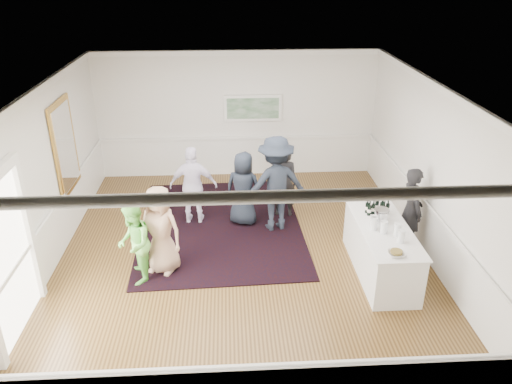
{
  "coord_description": "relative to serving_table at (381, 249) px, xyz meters",
  "views": [
    {
      "loc": [
        -0.22,
        -8.19,
        5.18
      ],
      "look_at": [
        0.26,
        0.2,
        1.23
      ],
      "focal_mm": 35.0,
      "sensor_mm": 36.0,
      "label": 1
    }
  ],
  "objects": [
    {
      "name": "doorway",
      "position": [
        -5.89,
        -1.18,
        0.95
      ],
      "size": [
        0.1,
        1.78,
        2.56
      ],
      "color": "white",
      "rests_on": "wall_left"
    },
    {
      "name": "guest_tan",
      "position": [
        -3.91,
        0.29,
        0.36
      ],
      "size": [
        0.95,
        0.79,
        1.66
      ],
      "primitive_type": "imported",
      "rotation": [
        0.0,
        0.0,
        -0.39
      ],
      "color": "tan",
      "rests_on": "floor"
    },
    {
      "name": "guest_green",
      "position": [
        -4.33,
        -0.01,
        0.27
      ],
      "size": [
        0.66,
        0.79,
        1.49
      ],
      "primitive_type": "imported",
      "rotation": [
        0.0,
        0.0,
        -1.43
      ],
      "color": "#76D756",
      "rests_on": "floor"
    },
    {
      "name": "guest_dark_b",
      "position": [
        -1.5,
        2.31,
        0.33
      ],
      "size": [
        0.63,
        0.47,
        1.59
      ],
      "primitive_type": "imported",
      "rotation": [
        0.0,
        0.0,
        2.98
      ],
      "color": "black",
      "rests_on": "floor"
    },
    {
      "name": "ice_bucket",
      "position": [
        -0.0,
        0.18,
        0.58
      ],
      "size": [
        0.26,
        0.26,
        0.25
      ],
      "primitive_type": "cylinder",
      "color": "silver",
      "rests_on": "serving_table"
    },
    {
      "name": "wall_back",
      "position": [
        -2.44,
        4.72,
        1.13
      ],
      "size": [
        7.0,
        0.02,
        3.2
      ],
      "primitive_type": "cube",
      "color": "white",
      "rests_on": "floor"
    },
    {
      "name": "guest_lilac",
      "position": [
        -3.43,
        2.11,
        0.38
      ],
      "size": [
        1.02,
        0.48,
        1.7
      ],
      "primitive_type": "imported",
      "rotation": [
        0.0,
        0.0,
        3.08
      ],
      "color": "white",
      "rests_on": "floor"
    },
    {
      "name": "mirror",
      "position": [
        -5.89,
        2.02,
        1.33
      ],
      "size": [
        0.05,
        1.25,
        1.85
      ],
      "color": "#BB8A37",
      "rests_on": "wall_left"
    },
    {
      "name": "bartender",
      "position": [
        0.76,
        0.74,
        0.38
      ],
      "size": [
        0.46,
        0.65,
        1.7
      ],
      "primitive_type": "imported",
      "rotation": [
        0.0,
        0.0,
        1.66
      ],
      "color": "black",
      "rests_on": "floor"
    },
    {
      "name": "nut_bowl",
      "position": [
        -0.07,
        -0.92,
        0.5
      ],
      "size": [
        0.27,
        0.27,
        0.07
      ],
      "color": "white",
      "rests_on": "serving_table"
    },
    {
      "name": "floor",
      "position": [
        -2.44,
        0.72,
        -0.47
      ],
      "size": [
        8.0,
        8.0,
        0.0
      ],
      "primitive_type": "plane",
      "color": "brown",
      "rests_on": "ground"
    },
    {
      "name": "serving_table",
      "position": [
        0.0,
        0.0,
        0.0
      ],
      "size": [
        0.88,
        2.3,
        0.93
      ],
      "color": "white",
      "rests_on": "floor"
    },
    {
      "name": "wall_left",
      "position": [
        -5.94,
        0.72,
        1.13
      ],
      "size": [
        0.02,
        8.0,
        3.2
      ],
      "primitive_type": "cube",
      "color": "white",
      "rests_on": "floor"
    },
    {
      "name": "guest_navy",
      "position": [
        -2.38,
        2.01,
        0.33
      ],
      "size": [
        0.91,
        0.74,
        1.6
      ],
      "primitive_type": "imported",
      "rotation": [
        0.0,
        0.0,
        2.8
      ],
      "color": "#1C232F",
      "rests_on": "floor"
    },
    {
      "name": "landscape_painting",
      "position": [
        -2.04,
        4.67,
        1.31
      ],
      "size": [
        1.44,
        0.06,
        0.66
      ],
      "color": "white",
      "rests_on": "wall_back"
    },
    {
      "name": "wall_front",
      "position": [
        -2.44,
        -3.28,
        1.13
      ],
      "size": [
        7.0,
        0.02,
        3.2
      ],
      "primitive_type": "cube",
      "color": "white",
      "rests_on": "floor"
    },
    {
      "name": "ceiling",
      "position": [
        -2.44,
        0.72,
        2.73
      ],
      "size": [
        7.0,
        8.0,
        0.02
      ],
      "primitive_type": "cube",
      "color": "white",
      "rests_on": "wall_back"
    },
    {
      "name": "juice_pitchers",
      "position": [
        -0.04,
        -0.24,
        0.58
      ],
      "size": [
        0.45,
        0.63,
        0.24
      ],
      "color": "#74A53A",
      "rests_on": "serving_table"
    },
    {
      "name": "wine_bottles",
      "position": [
        0.02,
        0.49,
        0.62
      ],
      "size": [
        0.43,
        0.28,
        0.31
      ],
      "color": "black",
      "rests_on": "serving_table"
    },
    {
      "name": "wall_right",
      "position": [
        1.06,
        0.72,
        1.13
      ],
      "size": [
        0.02,
        8.0,
        3.2
      ],
      "primitive_type": "cube",
      "color": "white",
      "rests_on": "floor"
    },
    {
      "name": "guest_dark_a",
      "position": [
        -1.73,
        1.74,
        0.54
      ],
      "size": [
        1.44,
        1.03,
        2.02
      ],
      "primitive_type": "imported",
      "rotation": [
        0.0,
        0.0,
        3.37
      ],
      "color": "#1C232F",
      "rests_on": "floor"
    },
    {
      "name": "area_rug",
      "position": [
        -2.88,
        1.87,
        -0.46
      ],
      "size": [
        3.52,
        4.53,
        0.02
      ],
      "primitive_type": "cube",
      "rotation": [
        0.0,
        0.0,
        0.04
      ],
      "color": "black",
      "rests_on": "floor"
    },
    {
      "name": "wainscoting",
      "position": [
        -2.44,
        0.72,
        0.03
      ],
      "size": [
        7.0,
        8.0,
        1.0
      ],
      "primitive_type": null,
      "color": "white",
      "rests_on": "floor"
    }
  ]
}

